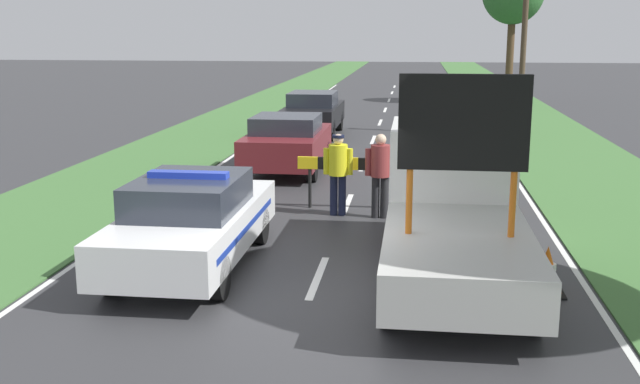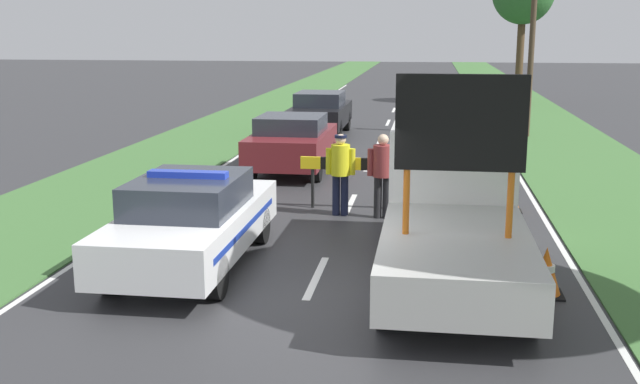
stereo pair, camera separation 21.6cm
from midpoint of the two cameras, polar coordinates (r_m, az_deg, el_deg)
The scene contains 14 objects.
ground_plane at distance 10.86m, azimuth -0.43°, elevation -8.08°, with size 160.00×160.00×0.00m, color #333335.
lane_markings at distance 23.84m, azimuth 4.47°, elevation 3.14°, with size 8.20×56.99×0.01m.
grass_verge_left at distance 31.25m, azimuth -6.00°, elevation 5.31°, with size 3.93×120.00×0.03m.
grass_verge_right at distance 30.64m, azimuth 16.85°, elevation 4.71°, with size 3.93×120.00×0.03m.
police_car at distance 12.22m, azimuth -9.23°, elevation -2.15°, with size 1.82×4.75×1.60m.
work_truck at distance 12.07m, azimuth 10.58°, elevation -0.83°, with size 2.04×5.95×3.21m.
road_barrier at distance 15.92m, azimuth 3.53°, elevation 1.88°, with size 2.60×0.08×1.11m.
police_officer at distance 15.36m, azimuth 1.97°, elevation 1.89°, with size 0.61×0.39×1.70m.
pedestrian_civilian at distance 15.17m, azimuth 5.20°, elevation 1.74°, with size 0.62×0.39×1.73m.
traffic_cone_near_police at distance 11.38m, azimuth 17.35°, elevation -5.80°, with size 0.52×0.52×0.72m.
traffic_cone_centre_front at distance 16.34m, azimuth 14.73°, elevation -0.41°, with size 0.44×0.44×0.61m.
queued_car_wagon_maroon at distance 20.17m, azimuth -1.83°, elevation 3.79°, with size 1.93×4.10×1.54m.
queued_car_sedan_black at distance 27.28m, azimuth 0.26°, elevation 6.08°, with size 1.84×4.52×1.57m.
utility_pole at distance 27.66m, azimuth 16.07°, elevation 10.96°, with size 1.20×0.20×6.49m.
Camera 2 is at (1.65, -10.05, 3.78)m, focal length 42.00 mm.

